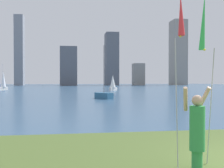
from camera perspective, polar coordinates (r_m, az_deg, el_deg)
ground at (r=57.84m, az=-3.50°, el=-1.24°), size 120.00×138.00×0.12m
person at (r=7.01m, az=17.42°, el=-8.93°), size 0.74×0.55×2.02m
kite_flag_left at (r=6.81m, az=14.23°, el=12.72°), size 0.16×0.50×4.23m
kite_flag_right at (r=7.76m, az=18.67°, el=11.61°), size 0.16×0.75×4.48m
sailboat_0 at (r=30.57m, az=-1.71°, el=-2.38°), size 2.02×2.37×6.00m
sailboat_1 at (r=58.27m, az=-21.87°, el=0.51°), size 1.75×1.85×5.24m
sailboat_3 at (r=52.48m, az=0.18°, el=0.24°), size 1.81×1.94×3.88m
skyline_tower_1 at (r=102.94m, az=-18.87°, el=6.68°), size 3.06×4.15×24.94m
skyline_tower_2 at (r=97.19m, az=-9.09°, el=3.75°), size 5.96×3.77×13.76m
skyline_tower_3 at (r=100.40m, az=-0.08°, el=5.21°), size 4.58×6.84×19.13m
skyline_tower_4 at (r=103.82m, az=5.55°, el=2.05°), size 4.07×4.88×8.20m
skyline_tower_5 at (r=107.82m, az=13.70°, el=6.37°), size 5.14×6.62×24.67m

